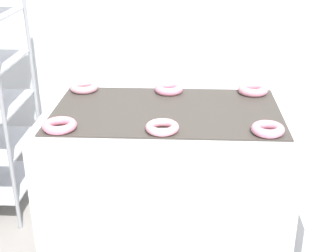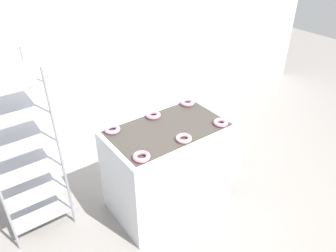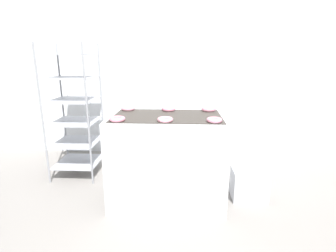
{
  "view_description": "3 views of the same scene",
  "coord_description": "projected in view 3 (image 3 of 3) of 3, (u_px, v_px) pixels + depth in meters",
  "views": [
    {
      "loc": [
        0.1,
        -1.51,
        1.82
      ],
      "look_at": [
        0.0,
        0.77,
        0.82
      ],
      "focal_mm": 50.0,
      "sensor_mm": 36.0,
      "label": 1
    },
    {
      "loc": [
        -1.57,
        -1.53,
        2.68
      ],
      "look_at": [
        0.0,
        0.62,
        0.99
      ],
      "focal_mm": 35.0,
      "sensor_mm": 36.0,
      "label": 2
    },
    {
      "loc": [
        0.14,
        -2.03,
        1.56
      ],
      "look_at": [
        0.0,
        0.77,
        0.82
      ],
      "focal_mm": 28.0,
      "sensor_mm": 36.0,
      "label": 3
    }
  ],
  "objects": [
    {
      "name": "ground_plane",
      "position": [
        164.0,
        235.0,
        2.37
      ],
      "size": [
        14.0,
        14.0,
        0.0
      ],
      "primitive_type": "plane",
      "color": "gray"
    },
    {
      "name": "wall_back",
      "position": [
        172.0,
        67.0,
        4.06
      ],
      "size": [
        8.0,
        0.05,
        2.8
      ],
      "color": "silver",
      "rests_on": "ground_plane"
    },
    {
      "name": "baking_rack_cart",
      "position": [
        74.0,
        111.0,
        3.39
      ],
      "size": [
        0.58,
        0.6,
        1.72
      ],
      "color": "gray",
      "rests_on": "ground_plane"
    },
    {
      "name": "donut_far_left",
      "position": [
        128.0,
        108.0,
        2.99
      ],
      "size": [
        0.15,
        0.15,
        0.04
      ],
      "primitive_type": "torus",
      "color": "#CF8A99",
      "rests_on": "fryer_machine"
    },
    {
      "name": "glaze_bin",
      "position": [
        249.0,
        184.0,
        2.94
      ],
      "size": [
        0.38,
        0.29,
        0.34
      ],
      "color": "silver",
      "rests_on": "ground_plane"
    },
    {
      "name": "donut_far_center",
      "position": [
        168.0,
        109.0,
        2.96
      ],
      "size": [
        0.15,
        0.15,
        0.04
      ],
      "primitive_type": "torus",
      "color": "pink",
      "rests_on": "fryer_machine"
    },
    {
      "name": "donut_near_left",
      "position": [
        117.0,
        119.0,
        2.49
      ],
      "size": [
        0.15,
        0.15,
        0.04
      ],
      "primitive_type": "torus",
      "color": "pink",
      "rests_on": "fryer_machine"
    },
    {
      "name": "donut_near_right",
      "position": [
        214.0,
        120.0,
        2.44
      ],
      "size": [
        0.14,
        0.14,
        0.04
      ],
      "primitive_type": "torus",
      "color": "pink",
      "rests_on": "fryer_machine"
    },
    {
      "name": "donut_far_right",
      "position": [
        209.0,
        109.0,
        2.94
      ],
      "size": [
        0.16,
        0.16,
        0.04
      ],
      "primitive_type": "torus",
      "color": "pink",
      "rests_on": "fryer_machine"
    },
    {
      "name": "donut_near_center",
      "position": [
        165.0,
        119.0,
        2.47
      ],
      "size": [
        0.15,
        0.15,
        0.04
      ],
      "primitive_type": "torus",
      "color": "pink",
      "rests_on": "fryer_machine"
    },
    {
      "name": "fryer_machine",
      "position": [
        167.0,
        159.0,
        2.84
      ],
      "size": [
        1.21,
        0.73,
        0.97
      ],
      "color": "silver",
      "rests_on": "ground_plane"
    }
  ]
}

